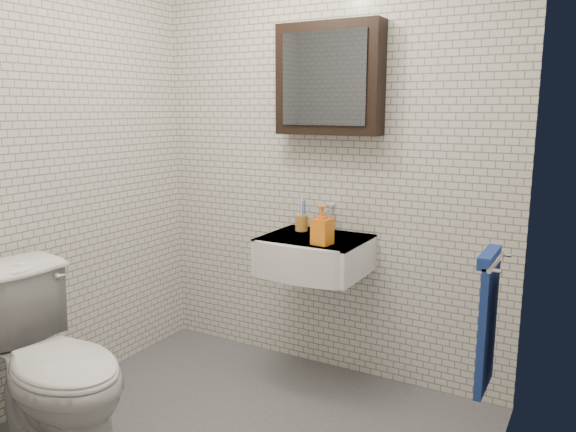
# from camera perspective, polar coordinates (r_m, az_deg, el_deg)

# --- Properties ---
(room_shell) EXTENTS (2.22, 2.02, 2.51)m
(room_shell) POSITION_cam_1_polar(r_m,az_deg,el_deg) (2.37, -6.76, 8.92)
(room_shell) COLOR silver
(room_shell) RESTS_ON ground
(washbasin) EXTENTS (0.55, 0.50, 0.20)m
(washbasin) POSITION_cam_1_polar(r_m,az_deg,el_deg) (3.07, 2.41, -3.99)
(washbasin) COLOR white
(washbasin) RESTS_ON room_shell
(faucet) EXTENTS (0.06, 0.20, 0.15)m
(faucet) POSITION_cam_1_polar(r_m,az_deg,el_deg) (3.21, 4.03, -0.41)
(faucet) COLOR silver
(faucet) RESTS_ON washbasin
(mirror_cabinet) EXTENTS (0.60, 0.15, 0.60)m
(mirror_cabinet) POSITION_cam_1_polar(r_m,az_deg,el_deg) (3.14, 4.20, 13.70)
(mirror_cabinet) COLOR black
(mirror_cabinet) RESTS_ON room_shell
(towel_rail) EXTENTS (0.09, 0.30, 0.58)m
(towel_rail) POSITION_cam_1_polar(r_m,az_deg,el_deg) (2.43, 19.64, -9.48)
(towel_rail) COLOR silver
(towel_rail) RESTS_ON room_shell
(toothbrush_cup) EXTENTS (0.09, 0.09, 0.20)m
(toothbrush_cup) POSITION_cam_1_polar(r_m,az_deg,el_deg) (3.23, 1.38, -0.63)
(toothbrush_cup) COLOR #C48131
(toothbrush_cup) RESTS_ON washbasin
(soap_bottle) EXTENTS (0.10, 0.11, 0.21)m
(soap_bottle) POSITION_cam_1_polar(r_m,az_deg,el_deg) (2.89, 3.52, -0.93)
(soap_bottle) COLOR orange
(soap_bottle) RESTS_ON washbasin
(toilet) EXTENTS (0.91, 0.61, 0.86)m
(toilet) POSITION_cam_1_polar(r_m,az_deg,el_deg) (2.74, -22.79, -14.08)
(toilet) COLOR white
(toilet) RESTS_ON ground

